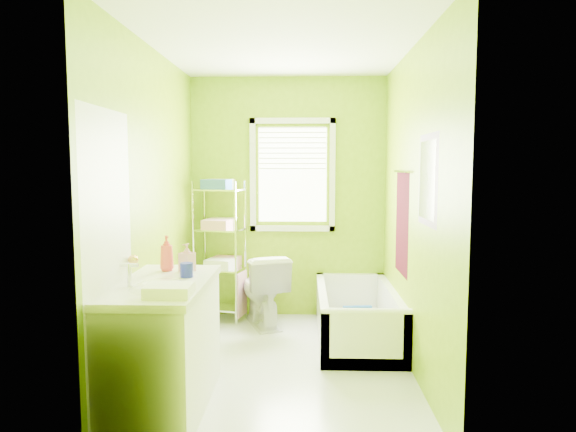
{
  "coord_description": "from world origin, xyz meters",
  "views": [
    {
      "loc": [
        0.19,
        -4.13,
        1.64
      ],
      "look_at": [
        0.04,
        0.25,
        1.22
      ],
      "focal_mm": 32.0,
      "sensor_mm": 36.0,
      "label": 1
    }
  ],
  "objects_px": {
    "bathtub": "(357,323)",
    "wire_shelf_unit": "(221,235)",
    "toilet": "(263,289)",
    "vanity": "(163,342)"
  },
  "relations": [
    {
      "from": "bathtub",
      "to": "wire_shelf_unit",
      "type": "bearing_deg",
      "value": 156.69
    },
    {
      "from": "toilet",
      "to": "wire_shelf_unit",
      "type": "relative_size",
      "value": 0.5
    },
    {
      "from": "bathtub",
      "to": "wire_shelf_unit",
      "type": "distance_m",
      "value": 1.68
    },
    {
      "from": "toilet",
      "to": "wire_shelf_unit",
      "type": "xyz_separation_m",
      "value": [
        -0.45,
        0.16,
        0.54
      ]
    },
    {
      "from": "toilet",
      "to": "wire_shelf_unit",
      "type": "height_order",
      "value": "wire_shelf_unit"
    },
    {
      "from": "bathtub",
      "to": "vanity",
      "type": "distance_m",
      "value": 2.06
    },
    {
      "from": "bathtub",
      "to": "vanity",
      "type": "xyz_separation_m",
      "value": [
        -1.45,
        -1.44,
        0.31
      ]
    },
    {
      "from": "bathtub",
      "to": "vanity",
      "type": "height_order",
      "value": "vanity"
    },
    {
      "from": "bathtub",
      "to": "wire_shelf_unit",
      "type": "xyz_separation_m",
      "value": [
        -1.38,
        0.6,
        0.75
      ]
    },
    {
      "from": "toilet",
      "to": "vanity",
      "type": "xyz_separation_m",
      "value": [
        -0.51,
        -1.87,
        0.09
      ]
    }
  ]
}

